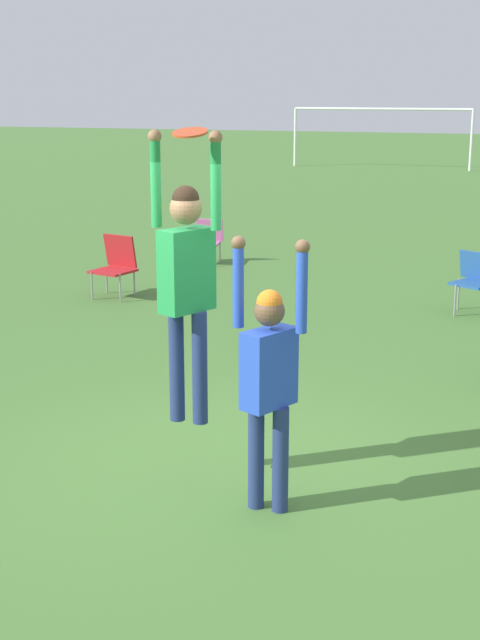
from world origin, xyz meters
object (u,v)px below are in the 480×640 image
camping_chair_1 (116,262)px  person_defending (269,371)px  frisbee (190,132)px  person_jumping (187,271)px  camping_chair_3 (207,238)px  camping_chair_2 (474,277)px

camping_chair_1 → person_defending: bearing=138.1°
camping_chair_1 → frisbee: bearing=134.4°
person_jumping → camping_chair_3: person_jumping is taller
person_defending → camping_chair_3: person_defending is taller
frisbee → camping_chair_3: 9.66m
camping_chair_1 → camping_chair_3: bearing=-83.9°
frisbee → camping_chair_1: (-3.67, 5.86, -2.22)m
frisbee → camping_chair_1: bearing=122.0°
person_jumping → camping_chair_1: size_ratio=2.49×
person_jumping → camping_chair_1: 6.74m
frisbee → camping_chair_3: size_ratio=0.33×
person_jumping → camping_chair_3: (-3.20, 8.54, -1.24)m
camping_chair_2 → person_defending: bearing=111.5°
person_jumping → camping_chair_1: (-3.52, 5.63, -1.17)m
camping_chair_2 → camping_chair_3: camping_chair_2 is taller
frisbee → camping_chair_2: 7.11m
person_defending → camping_chair_3: bearing=-131.2°
person_defending → camping_chair_1: bearing=-119.6°
person_jumping → camping_chair_3: bearing=45.3°
camping_chair_1 → camping_chair_3: (0.32, 2.91, -0.06)m
person_defending → frisbee: 1.78m
person_defending → camping_chair_1: size_ratio=2.23×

